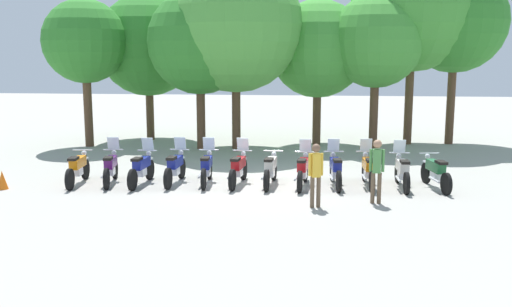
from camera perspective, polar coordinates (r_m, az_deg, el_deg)
The scene contains 24 objects.
ground_plane at distance 17.58m, azimuth -0.18°, elevation -3.17°, with size 80.00×80.00×0.00m, color #9E9B93.
motorcycle_0 at distance 18.48m, azimuth -17.17°, elevation -1.37°, with size 0.62×2.19×0.99m.
motorcycle_1 at distance 18.29m, azimuth -14.14°, elevation -1.30°, with size 0.67×2.17×1.37m.
motorcycle_2 at distance 17.94m, azimuth -11.22°, elevation -1.41°, with size 0.62×2.19×1.37m.
motorcycle_3 at distance 17.93m, azimuth -7.97°, elevation -1.32°, with size 0.62×2.19×1.37m.
motorcycle_4 at distance 17.76m, azimuth -4.89°, elevation -1.37°, with size 0.62×2.19×1.37m.
motorcycle_5 at distance 17.58m, azimuth -1.74°, elevation -1.45°, with size 0.62×2.19×1.37m.
motorcycle_6 at distance 17.49m, azimuth 1.44°, elevation -1.55°, with size 0.62×2.19×0.99m.
motorcycle_7 at distance 17.39m, azimuth 4.65°, elevation -1.60°, with size 0.62×2.19×1.37m.
motorcycle_8 at distance 17.55m, azimuth 7.84°, elevation -1.55°, with size 0.62×2.19×1.37m.
motorcycle_9 at distance 17.72m, azimuth 11.00°, elevation -1.53°, with size 0.62×2.19×1.37m.
motorcycle_10 at distance 17.69m, azimuth 14.20°, elevation -1.67°, with size 0.62×2.19×1.37m.
motorcycle_11 at distance 17.87m, azimuth 17.29°, elevation -1.75°, with size 0.68×2.17×0.99m.
person_0 at distance 15.59m, azimuth 11.83°, elevation -1.24°, with size 0.41×0.25×1.72m.
person_1 at distance 14.94m, azimuth 5.91°, elevation -1.68°, with size 0.40×0.28×1.68m.
tree_0 at distance 25.84m, azimuth -16.53°, elevation 10.52°, with size 3.55×3.55×6.27m.
tree_1 at distance 27.31m, azimuth -10.61°, elevation 10.46°, with size 4.65×4.65×6.69m.
tree_2 at distance 24.26m, azimuth -5.57°, elevation 10.88°, with size 4.31×4.31×6.61m.
tree_3 at distance 24.25m, azimuth -2.01°, elevation 12.51°, with size 5.50×5.50×7.87m.
tree_4 at distance 25.49m, azimuth 6.13°, elevation 10.20°, with size 4.22×4.22×6.28m.
tree_5 at distance 24.87m, azimuth 11.77°, elevation 10.77°, with size 3.89×3.89×6.43m.
tree_6 at distance 26.41m, azimuth 15.22°, elevation 13.58°, with size 5.38×5.38×8.56m.
tree_7 at distance 26.98m, azimuth 19.06°, elevation 12.19°, with size 4.44×4.44×7.57m.
traffic_cone at distance 18.62m, azimuth -23.74°, elevation -2.41°, with size 0.32×0.32×0.55m, color orange.
Camera 1 is at (1.91, -17.03, 3.91)m, focal length 40.55 mm.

